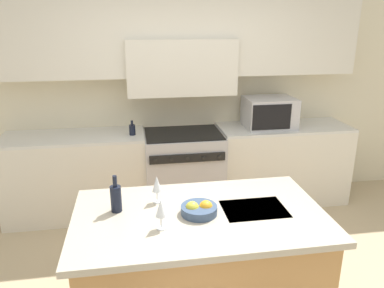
% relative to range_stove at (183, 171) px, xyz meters
% --- Properties ---
extents(back_cabinetry, '(10.00, 0.46, 2.70)m').
position_rel_range_stove_xyz_m(back_cabinetry, '(-0.00, 0.26, 1.15)').
color(back_cabinetry, beige).
rests_on(back_cabinetry, ground_plane).
extents(back_counter, '(3.96, 0.62, 0.95)m').
position_rel_range_stove_xyz_m(back_counter, '(0.00, 0.02, 0.01)').
color(back_counter, silver).
rests_on(back_counter, ground_plane).
extents(range_stove, '(0.88, 0.70, 0.93)m').
position_rel_range_stove_xyz_m(range_stove, '(0.00, 0.00, 0.00)').
color(range_stove, '#B7B7BC').
rests_on(range_stove, ground_plane).
extents(microwave, '(0.57, 0.44, 0.34)m').
position_rel_range_stove_xyz_m(microwave, '(1.01, 0.02, 0.66)').
color(microwave, '#B7B7BC').
rests_on(microwave, back_counter).
extents(kitchen_island, '(1.72, 1.00, 0.89)m').
position_rel_range_stove_xyz_m(kitchen_island, '(-0.13, -1.78, -0.01)').
color(kitchen_island, '#B7844C').
rests_on(kitchen_island, ground_plane).
extents(wine_bottle, '(0.08, 0.08, 0.26)m').
position_rel_range_stove_xyz_m(wine_bottle, '(-0.69, -1.65, 0.53)').
color(wine_bottle, black).
rests_on(wine_bottle, kitchen_island).
extents(wine_glass_near, '(0.07, 0.07, 0.20)m').
position_rel_range_stove_xyz_m(wine_glass_near, '(-0.41, -1.93, 0.57)').
color(wine_glass_near, white).
rests_on(wine_glass_near, kitchen_island).
extents(wine_glass_far, '(0.07, 0.07, 0.20)m').
position_rel_range_stove_xyz_m(wine_glass_far, '(-0.41, -1.56, 0.57)').
color(wine_glass_far, white).
rests_on(wine_glass_far, kitchen_island).
extents(fruit_bowl, '(0.25, 0.25, 0.09)m').
position_rel_range_stove_xyz_m(fruit_bowl, '(-0.14, -1.78, 0.46)').
color(fruit_bowl, '#384C6B').
rests_on(fruit_bowl, kitchen_island).
extents(oil_bottle_on_counter, '(0.07, 0.07, 0.16)m').
position_rel_range_stove_xyz_m(oil_bottle_on_counter, '(-0.57, -0.05, 0.55)').
color(oil_bottle_on_counter, black).
rests_on(oil_bottle_on_counter, back_counter).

